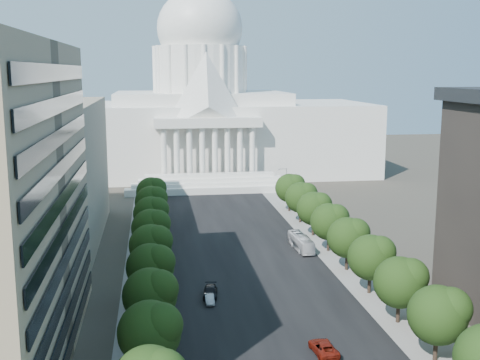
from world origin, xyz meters
name	(u,v)px	position (x,y,z in m)	size (l,w,h in m)	color
road_asphalt	(237,246)	(0.00, 90.00, 0.00)	(30.00, 260.00, 0.01)	black
sidewalk_left	(147,250)	(-19.00, 90.00, 0.00)	(8.00, 260.00, 0.02)	gray
sidewalk_right	(325,242)	(19.00, 90.00, 0.00)	(8.00, 260.00, 0.02)	gray
capitol	(201,117)	(0.00, 184.89, 20.01)	(120.00, 56.00, 73.00)	white
office_block_left_far	(7,174)	(-48.00, 100.00, 15.00)	(38.00, 52.00, 30.00)	gray
tree_l_c	(152,331)	(-17.66, 35.81, 6.45)	(7.79, 7.60, 9.97)	#33261C
tree_l_d	(152,294)	(-17.66, 47.81, 6.45)	(7.79, 7.60, 9.97)	#33261C
tree_l_e	(152,266)	(-17.66, 59.81, 6.45)	(7.79, 7.60, 9.97)	#33261C
tree_l_f	(152,244)	(-17.66, 71.81, 6.45)	(7.79, 7.60, 9.97)	#33261C
tree_l_g	(152,227)	(-17.66, 83.81, 6.45)	(7.79, 7.60, 9.97)	#33261C
tree_l_h	(152,213)	(-17.66, 95.81, 6.45)	(7.79, 7.60, 9.97)	#33261C
tree_l_i	(152,201)	(-17.66, 107.81, 6.45)	(7.79, 7.60, 9.97)	#33261C
tree_l_j	(152,191)	(-17.66, 119.81, 6.45)	(7.79, 7.60, 9.97)	#33261C
tree_r_c	(441,313)	(18.34, 35.81, 6.45)	(7.79, 7.60, 9.97)	#33261C
tree_r_d	(402,281)	(18.34, 47.81, 6.45)	(7.79, 7.60, 9.97)	#33261C
tree_r_e	(373,256)	(18.34, 59.81, 6.45)	(7.79, 7.60, 9.97)	#33261C
tree_r_f	(350,236)	(18.34, 71.81, 6.45)	(7.79, 7.60, 9.97)	#33261C
tree_r_g	(331,221)	(18.34, 83.81, 6.45)	(7.79, 7.60, 9.97)	#33261C
tree_r_h	(315,207)	(18.34, 95.81, 6.45)	(7.79, 7.60, 9.97)	#33261C
tree_r_i	(302,197)	(18.34, 107.81, 6.45)	(7.79, 7.60, 9.97)	#33261C
tree_r_j	(291,187)	(18.34, 119.81, 6.45)	(7.79, 7.60, 9.97)	#33261C
streetlight_b	(455,320)	(19.90, 35.00, 5.82)	(2.61, 0.44, 9.00)	gray
streetlight_c	(381,259)	(19.90, 60.00, 5.82)	(2.61, 0.44, 9.00)	gray
streetlight_d	(336,222)	(19.90, 85.00, 5.82)	(2.61, 0.44, 9.00)	gray
streetlight_e	(306,197)	(19.90, 110.00, 5.82)	(2.61, 0.44, 9.00)	gray
streetlight_f	(284,179)	(19.90, 135.00, 5.82)	(2.61, 0.44, 9.00)	gray
car_silver	(209,299)	(-8.79, 59.37, 0.66)	(1.41, 4.03, 1.33)	#9FA1A7
car_red	(323,348)	(4.38, 39.80, 0.83)	(2.75, 5.96, 1.66)	maroon
car_dark_b	(210,292)	(-8.38, 62.04, 0.80)	(2.25, 5.54, 1.61)	black
city_bus	(301,242)	(12.67, 85.66, 1.54)	(2.59, 11.08, 3.09)	silver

